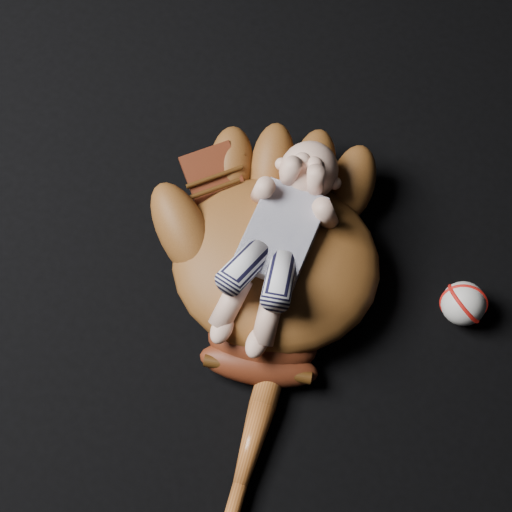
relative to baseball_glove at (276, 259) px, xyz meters
The scene contains 4 objects.
baseball_glove is the anchor object (origin of this frame).
newborn_baby 0.05m from the baseball_glove, 114.48° to the right, with size 0.15×0.33×0.14m, color #DFA98F, non-canonical shape.
baseball_bat 0.24m from the baseball_glove, 66.50° to the right, with size 0.04×0.43×0.04m, color #9E501E, non-canonical shape.
baseball 0.29m from the baseball_glove, 18.58° to the left, with size 0.07×0.07×0.07m, color silver.
Camera 1 is at (0.28, -0.41, 1.14)m, focal length 55.00 mm.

